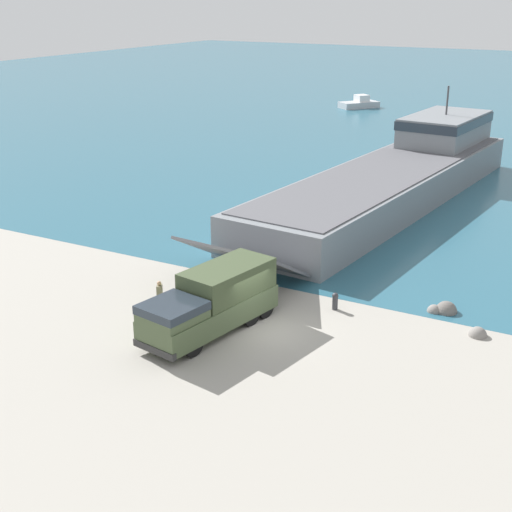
{
  "coord_description": "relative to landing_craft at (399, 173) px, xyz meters",
  "views": [
    {
      "loc": [
        13.95,
        -26.37,
        14.63
      ],
      "look_at": [
        -2.14,
        2.98,
        2.29
      ],
      "focal_mm": 50.0,
      "sensor_mm": 36.0,
      "label": 1
    }
  ],
  "objects": [
    {
      "name": "soldier_on_ramp",
      "position": [
        -3.44,
        -26.11,
        -0.88
      ],
      "size": [
        0.42,
        0.5,
        1.63
      ],
      "rotation": [
        0.0,
        0.0,
        0.49
      ],
      "color": "#6B664C",
      "rests_on": "ground_plane"
    },
    {
      "name": "ground_plane",
      "position": [
        1.96,
        -25.32,
        -1.82
      ],
      "size": [
        240.0,
        240.0,
        0.0
      ],
      "primitive_type": "plane",
      "color": "#9E998E"
    },
    {
      "name": "mooring_bollard",
      "position": [
        3.91,
        -21.7,
        -1.34
      ],
      "size": [
        0.32,
        0.32,
        0.88
      ],
      "color": "#333338",
      "rests_on": "ground_plane"
    },
    {
      "name": "shoreline_rock_a",
      "position": [
        8.29,
        -19.61,
        -1.82
      ],
      "size": [
        0.71,
        0.71,
        0.71
      ],
      "primitive_type": "sphere",
      "color": "gray",
      "rests_on": "ground_plane"
    },
    {
      "name": "shoreline_rock_c",
      "position": [
        10.75,
        -21.26,
        -1.82
      ],
      "size": [
        0.85,
        0.85,
        0.85
      ],
      "primitive_type": "sphere",
      "color": "gray",
      "rests_on": "ground_plane"
    },
    {
      "name": "moored_boat_b",
      "position": [
        -18.98,
        41.35,
        -1.25
      ],
      "size": [
        5.11,
        5.63,
        1.72
      ],
      "rotation": [
        0.0,
        0.0,
        2.48
      ],
      "color": "#B7BABF",
      "rests_on": "ground_plane"
    },
    {
      "name": "shoreline_rock_b",
      "position": [
        8.81,
        -19.35,
        -1.82
      ],
      "size": [
        1.07,
        1.07,
        1.07
      ],
      "primitive_type": "sphere",
      "color": "#66605B",
      "rests_on": "ground_plane"
    },
    {
      "name": "military_truck",
      "position": [
        -0.14,
        -26.63,
        -0.36
      ],
      "size": [
        3.59,
        7.55,
        2.88
      ],
      "rotation": [
        0.0,
        0.0,
        -1.75
      ],
      "color": "#475638",
      "rests_on": "ground_plane"
    },
    {
      "name": "landing_craft",
      "position": [
        0.0,
        0.0,
        0.0
      ],
      "size": [
        10.32,
        37.99,
        7.41
      ],
      "rotation": [
        0.0,
        0.0,
        -0.09
      ],
      "color": "gray",
      "rests_on": "ground_plane"
    }
  ]
}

